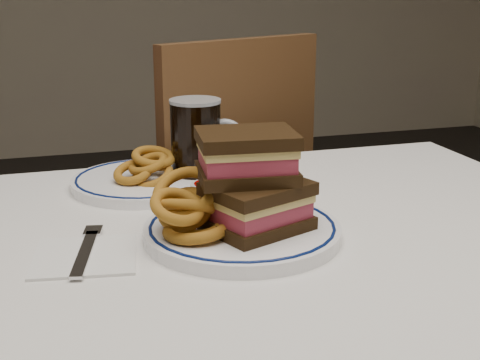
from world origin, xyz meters
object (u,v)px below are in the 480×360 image
object	(u,v)px
chair_far	(210,212)
far_plate	(145,181)
beer_mug	(198,141)
main_plate	(242,230)
reuben_sandwich	(252,181)

from	to	relation	value
chair_far	far_plate	xyz separation A→B (m)	(-0.23, -0.44, 0.23)
beer_mug	far_plate	bearing A→B (deg)	179.36
main_plate	reuben_sandwich	world-z (taller)	reuben_sandwich
reuben_sandwich	beer_mug	size ratio (longest dim) A/B	1.08
chair_far	far_plate	world-z (taller)	chair_far
far_plate	main_plate	bearing A→B (deg)	-71.41
main_plate	beer_mug	bearing A→B (deg)	89.49
reuben_sandwich	far_plate	bearing A→B (deg)	109.80
main_plate	far_plate	xyz separation A→B (m)	(-0.10, 0.28, -0.00)
beer_mug	chair_far	bearing A→B (deg)	73.45
reuben_sandwich	far_plate	size ratio (longest dim) A/B	0.64
reuben_sandwich	chair_far	bearing A→B (deg)	80.56
main_plate	beer_mug	xyz separation A→B (m)	(0.00, 0.28, 0.07)
chair_far	far_plate	bearing A→B (deg)	-117.56
far_plate	reuben_sandwich	bearing A→B (deg)	-70.20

